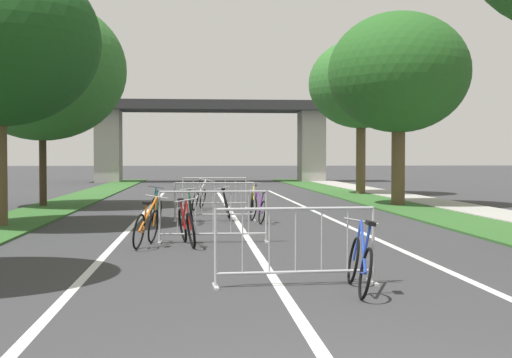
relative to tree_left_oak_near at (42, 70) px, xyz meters
The scene contains 23 objects.
grass_verge_left 5.21m from the tree_left_oak_near, 76.79° to the left, with size 2.03×55.06×0.05m, color #2D5B26.
grass_verge_right 13.34m from the tree_left_oak_near, ahead, with size 2.03×55.06×0.05m, color #2D5B26.
sidewalk_path_right 15.12m from the tree_left_oak_near, ahead, with size 1.80×55.06×0.08m, color #9E9B93.
lane_stripe_center 9.15m from the tree_left_oak_near, 35.07° to the right, with size 0.14×31.85×0.01m, color silver.
lane_stripe_right_lane 11.19m from the tree_left_oak_near, 26.30° to the right, with size 0.14×31.85×0.01m, color silver.
lane_stripe_left_lane 7.52m from the tree_left_oak_near, 50.45° to the right, with size 0.14×31.85×0.01m, color silver.
overpass_bridge 25.90m from the tree_left_oak_near, 75.70° to the left, with size 21.63×4.01×5.73m.
tree_left_oak_near is the anchor object (origin of this frame).
tree_right_pine_near 12.48m from the tree_left_oak_near, ahead, with size 5.00×5.00×6.86m.
tree_right_cypress_far 14.80m from the tree_left_oak_near, 28.86° to the left, with size 4.88×4.88×7.23m.
crowd_barrier_nearest 17.40m from the tree_left_oak_near, 66.88° to the right, with size 2.23×0.56×1.05m.
crowd_barrier_second 12.84m from the tree_left_oak_near, 62.23° to the right, with size 2.21×0.47×1.05m.
crowd_barrier_third 9.32m from the tree_left_oak_near, 45.55° to the right, with size 2.22×0.50×1.05m.
crowd_barrier_fourth 7.38m from the tree_left_oak_near, 10.71° to the right, with size 2.21×0.49×1.05m.
bicycle_orange_0 12.77m from the tree_left_oak_near, 68.73° to the right, with size 0.65×1.67×0.98m.
bicycle_silver_1 7.17m from the tree_left_oak_near, 17.38° to the right, with size 0.77×1.75×1.03m.
bicycle_red_2 12.98m from the tree_left_oak_near, 65.27° to the right, with size 0.44×1.74×0.96m.
bicycle_blue_3 18.17m from the tree_left_oak_near, 65.25° to the right, with size 0.52×1.71×0.93m.
bicycle_green_4 9.31m from the tree_left_oak_near, 51.05° to the right, with size 0.44×1.76×0.95m.
bicycle_black_5 9.37m from the tree_left_oak_near, 41.97° to the right, with size 0.46×1.70×0.91m.
bicycle_yellow_6 8.59m from the tree_left_oak_near, 11.97° to the right, with size 0.52×1.59×0.91m.
bicycle_purple_7 10.44m from the tree_left_oak_near, 42.86° to the right, with size 0.48×1.67×0.86m.
bicycle_teal_8 8.84m from the tree_left_oak_near, 56.29° to the right, with size 0.46×1.69×0.96m.
Camera 1 is at (-1.09, -4.27, 1.70)m, focal length 48.80 mm.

